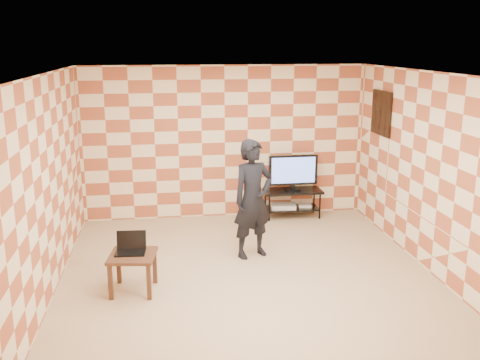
# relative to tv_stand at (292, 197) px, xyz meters

# --- Properties ---
(floor) EXTENTS (5.00, 5.00, 0.00)m
(floor) POSITION_rel_tv_stand_xyz_m (-1.19, -2.25, -0.37)
(floor) COLOR tan
(floor) RESTS_ON ground
(wall_back) EXTENTS (5.00, 0.02, 2.70)m
(wall_back) POSITION_rel_tv_stand_xyz_m (-1.19, 0.25, 0.98)
(wall_back) COLOR beige
(wall_back) RESTS_ON ground
(wall_front) EXTENTS (5.00, 0.02, 2.70)m
(wall_front) POSITION_rel_tv_stand_xyz_m (-1.19, -4.75, 0.98)
(wall_front) COLOR beige
(wall_front) RESTS_ON ground
(wall_left) EXTENTS (0.02, 5.00, 2.70)m
(wall_left) POSITION_rel_tv_stand_xyz_m (-3.69, -2.25, 0.98)
(wall_left) COLOR beige
(wall_left) RESTS_ON ground
(wall_right) EXTENTS (0.02, 5.00, 2.70)m
(wall_right) POSITION_rel_tv_stand_xyz_m (1.31, -2.25, 0.98)
(wall_right) COLOR beige
(wall_right) RESTS_ON ground
(ceiling) EXTENTS (5.00, 5.00, 0.02)m
(ceiling) POSITION_rel_tv_stand_xyz_m (-1.19, -2.25, 2.33)
(ceiling) COLOR white
(ceiling) RESTS_ON wall_back
(wall_art) EXTENTS (0.04, 0.72, 0.72)m
(wall_art) POSITION_rel_tv_stand_xyz_m (1.28, -0.70, 1.58)
(wall_art) COLOR black
(wall_art) RESTS_ON wall_right
(tv_stand) EXTENTS (1.04, 0.47, 0.50)m
(tv_stand) POSITION_rel_tv_stand_xyz_m (0.00, 0.00, 0.00)
(tv_stand) COLOR black
(tv_stand) RESTS_ON floor
(tv) EXTENTS (0.88, 0.17, 0.64)m
(tv) POSITION_rel_tv_stand_xyz_m (-0.00, -0.00, 0.49)
(tv) COLOR black
(tv) RESTS_ON tv_stand
(dvd_player) EXTENTS (0.47, 0.36, 0.07)m
(dvd_player) POSITION_rel_tv_stand_xyz_m (-0.17, -0.01, -0.16)
(dvd_player) COLOR silver
(dvd_player) RESTS_ON tv_stand
(game_console) EXTENTS (0.25, 0.20, 0.05)m
(game_console) POSITION_rel_tv_stand_xyz_m (0.24, -0.01, -0.17)
(game_console) COLOR silver
(game_console) RESTS_ON tv_stand
(side_table) EXTENTS (0.63, 0.63, 0.50)m
(side_table) POSITION_rel_tv_stand_xyz_m (-2.69, -2.65, 0.04)
(side_table) COLOR #322113
(side_table) RESTS_ON floor
(laptop) EXTENTS (0.39, 0.32, 0.25)m
(laptop) POSITION_rel_tv_stand_xyz_m (-2.71, -2.56, 0.19)
(laptop) COLOR black
(laptop) RESTS_ON side_table
(person) EXTENTS (0.75, 0.63, 1.74)m
(person) POSITION_rel_tv_stand_xyz_m (-1.01, -1.70, 0.51)
(person) COLOR black
(person) RESTS_ON floor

